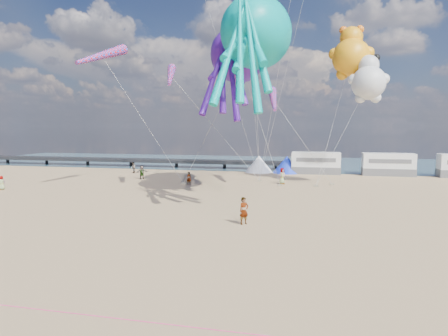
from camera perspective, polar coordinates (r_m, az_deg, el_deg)
ground at (r=19.13m, az=-5.83°, el=-14.29°), size 120.00×120.00×0.00m
water at (r=72.52m, az=8.18°, el=0.71°), size 120.00×120.00×0.00m
pier at (r=69.95m, az=-16.12°, el=1.15°), size 60.00×3.00×0.50m
motorhome_0 at (r=57.22m, az=12.97°, el=0.71°), size 6.60×2.50×3.00m
motorhome_1 at (r=58.03m, az=22.39°, el=0.48°), size 6.60×2.50×3.00m
tent_white at (r=57.77m, az=5.01°, el=0.59°), size 4.00×4.00×2.40m
tent_blue at (r=57.37m, az=8.97°, el=0.50°), size 4.00×4.00×2.40m
rope_line at (r=14.86m, az=-12.41°, el=-20.52°), size 34.00×0.03×0.03m
standing_person at (r=27.15m, az=2.86°, el=-6.12°), size 0.80×0.78×1.85m
beachgoer_0 at (r=46.22m, az=8.32°, el=-1.14°), size 0.77×0.81×1.86m
beachgoer_4 at (r=51.03m, az=-11.65°, el=-0.59°), size 1.01×1.05×1.76m
beachgoer_5 at (r=45.30m, az=-5.05°, el=-1.47°), size 1.39×0.45×1.50m
beachgoer_6 at (r=47.71m, az=-29.19°, el=-1.85°), size 0.62×0.65×1.49m
beachgoer_7 at (r=57.80m, az=-12.83°, el=0.05°), size 0.89×0.90×1.57m
sandbag_a at (r=45.86m, az=-5.79°, el=-2.20°), size 0.50×0.35×0.22m
sandbag_b at (r=44.65m, az=7.99°, el=-2.45°), size 0.50×0.35×0.22m
sandbag_c at (r=44.81m, az=13.03°, el=-2.51°), size 0.50×0.35×0.22m
sandbag_d at (r=46.62m, az=15.18°, el=-2.24°), size 0.50×0.35×0.22m
sandbag_e at (r=47.95m, az=5.10°, el=-1.83°), size 0.50×0.35×0.22m
kite_octopus_teal at (r=37.67m, az=4.64°, el=18.66°), size 7.17×12.10×12.94m
kite_octopus_purple at (r=43.67m, az=2.08°, el=15.80°), size 7.12×11.60×12.34m
kite_panda at (r=45.88m, az=19.95°, el=11.35°), size 5.39×5.23×6.14m
kite_teddy_orange at (r=47.94m, az=17.70°, el=14.81°), size 5.79×5.55×7.11m
windsock_left at (r=43.65m, az=-17.09°, el=15.10°), size 3.24×6.47×6.48m
windsock_mid at (r=44.42m, az=7.06°, el=9.66°), size 1.92×5.81×5.73m
windsock_right at (r=41.91m, az=-7.64°, el=12.94°), size 2.12×4.60×4.53m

